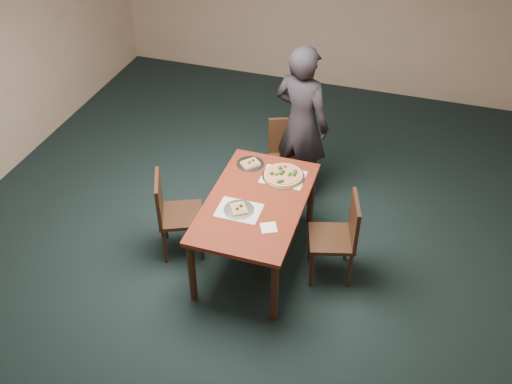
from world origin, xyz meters
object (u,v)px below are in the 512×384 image
(diner, at_px, (301,123))
(slice_plate_far, at_px, (250,163))
(chair_far, at_px, (288,154))
(pizza_pan, at_px, (283,175))
(slice_plate_near, at_px, (239,209))
(chair_left, at_px, (172,211))
(dining_table, at_px, (256,208))
(chair_right, at_px, (340,234))

(diner, height_order, slice_plate_far, diner)
(chair_far, xyz_separation_m, pizza_pan, (0.14, -0.73, 0.26))
(chair_far, height_order, slice_plate_near, chair_far)
(chair_left, relative_size, slice_plate_far, 3.25)
(chair_far, bearing_deg, dining_table, -111.76)
(diner, relative_size, pizza_pan, 4.23)
(chair_right, height_order, pizza_pan, chair_right)
(chair_far, distance_m, chair_right, 1.37)
(pizza_pan, distance_m, slice_plate_far, 0.39)
(slice_plate_near, bearing_deg, dining_table, 60.17)
(dining_table, distance_m, chair_right, 0.83)
(chair_left, xyz_separation_m, chair_right, (1.63, 0.17, 0.00))
(dining_table, bearing_deg, chair_right, 3.07)
(slice_plate_near, xyz_separation_m, slice_plate_far, (-0.12, 0.71, -0.00))
(dining_table, height_order, slice_plate_far, slice_plate_far)
(pizza_pan, xyz_separation_m, slice_plate_far, (-0.38, 0.10, -0.01))
(dining_table, height_order, pizza_pan, pizza_pan)
(diner, bearing_deg, slice_plate_near, 98.54)
(chair_right, bearing_deg, chair_left, -99.73)
(chair_far, height_order, pizza_pan, chair_far)
(chair_left, relative_size, diner, 0.51)
(dining_table, distance_m, chair_far, 1.16)
(slice_plate_near, distance_m, slice_plate_far, 0.72)
(dining_table, height_order, chair_left, chair_left)
(dining_table, xyz_separation_m, chair_far, (0.00, 1.15, -0.14))
(chair_right, height_order, diner, diner)
(chair_far, xyz_separation_m, slice_plate_far, (-0.23, -0.62, 0.25))
(chair_far, bearing_deg, chair_right, -75.46)
(chair_left, xyz_separation_m, slice_plate_far, (0.59, 0.66, 0.25))
(chair_left, distance_m, diner, 1.70)
(chair_right, xyz_separation_m, slice_plate_near, (-0.92, -0.23, 0.25))
(chair_left, height_order, slice_plate_far, chair_left)
(chair_left, bearing_deg, dining_table, -104.94)
(chair_left, height_order, diner, diner)
(chair_far, xyz_separation_m, diner, (0.12, 0.07, 0.38))
(chair_left, height_order, pizza_pan, chair_left)
(chair_far, bearing_deg, diner, 11.09)
(chair_left, distance_m, chair_right, 1.64)
(pizza_pan, bearing_deg, diner, 91.85)
(chair_left, xyz_separation_m, diner, (0.94, 1.36, 0.38))
(chair_right, height_order, slice_plate_near, chair_right)
(diner, relative_size, slice_plate_far, 6.39)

